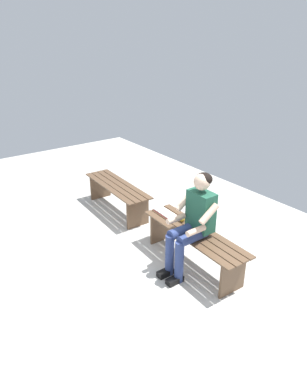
% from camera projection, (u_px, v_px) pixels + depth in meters
% --- Properties ---
extents(ground_plane, '(10.00, 7.00, 0.04)m').
position_uv_depth(ground_plane, '(91.00, 257.00, 4.72)').
color(ground_plane, beige).
extents(bench_near, '(1.63, 0.49, 0.48)m').
position_uv_depth(bench_near, '(194.00, 240.00, 4.42)').
color(bench_near, brown).
rests_on(bench_near, ground).
extents(bench_far, '(1.54, 0.49, 0.48)m').
position_uv_depth(bench_far, '(117.00, 192.00, 5.80)').
color(bench_far, brown).
rests_on(bench_far, ground).
extents(person_seated, '(0.50, 0.69, 1.28)m').
position_uv_depth(person_seated, '(193.00, 220.00, 4.16)').
color(person_seated, '#1E513D').
rests_on(person_seated, ground).
extents(apple, '(0.08, 0.08, 0.08)m').
position_uv_depth(apple, '(182.00, 219.00, 4.59)').
color(apple, gold).
rests_on(apple, bench_near).
extents(book_open, '(0.42, 0.17, 0.02)m').
position_uv_depth(book_open, '(166.00, 213.00, 4.80)').
color(book_open, white).
rests_on(book_open, bench_near).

